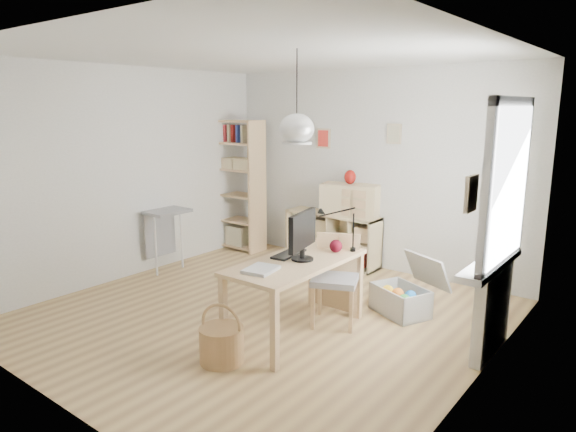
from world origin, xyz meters
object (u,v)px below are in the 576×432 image
Objects in this scene: monitor at (302,233)px; tall_bookshelf at (238,180)px; chair at (336,274)px; desk at (296,269)px; drawer_chest at (350,200)px; cube_shelf at (333,242)px; storage_chest at (405,295)px.

tall_bookshelf is at bearing 131.22° from monitor.
desk is at bearing -131.73° from chair.
drawer_chest is at bearing 96.71° from monitor.
storage_chest is (1.65, -1.11, -0.10)m from cube_shelf.
storage_chest is (0.63, 1.13, -0.45)m from desk.
tall_bookshelf is 2.20× the size of chair.
desk is at bearing -85.10° from drawer_chest.
cube_shelf is 0.70× the size of tall_bookshelf.
tall_bookshelf reaches higher than storage_chest.
chair is (2.74, -1.47, -0.57)m from tall_bookshelf.
storage_chest is at bearing 48.45° from monitor.
tall_bookshelf is at bearing -169.81° from cube_shelf.
desk is at bearing -37.01° from tall_bookshelf.
cube_shelf is 2.12m from chair.
cube_shelf is (-1.02, 2.23, -0.36)m from desk.
monitor is at bearing -94.00° from storage_chest.
cube_shelf is 1.99m from storage_chest.
cube_shelf is at bearing 170.94° from storage_chest.
drawer_chest is (0.30, -0.04, 0.64)m from cube_shelf.
chair reaches higher than desk.
desk reaches higher than storage_chest.
chair is at bearing -56.19° from cube_shelf.
tall_bookshelf reaches higher than desk.
cube_shelf is 2.61× the size of monitor.
tall_bookshelf is 1.89m from drawer_chest.
cube_shelf is at bearing 103.07° from monitor.
chair is 1.70× the size of monitor.
storage_chest is at bearing -33.79° from cube_shelf.
desk is 0.75× the size of tall_bookshelf.
cube_shelf is at bearing 10.19° from tall_bookshelf.
monitor is at bearing -128.81° from chair.
storage_chest is at bearing -51.55° from drawer_chest.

